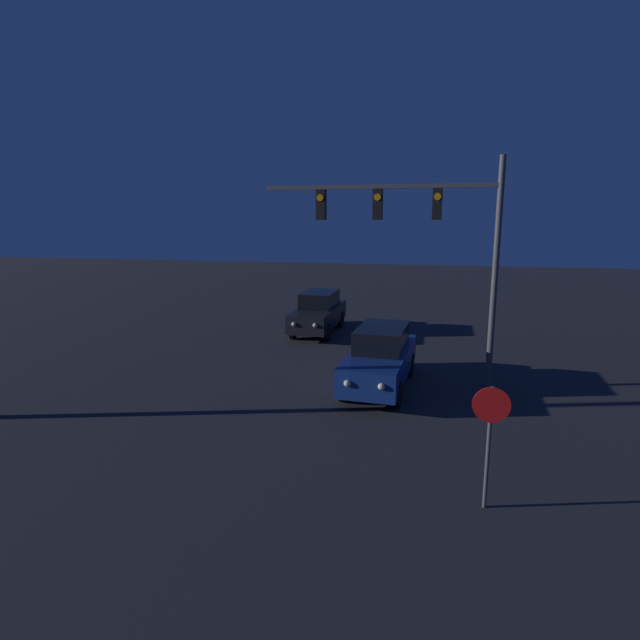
{
  "coord_description": "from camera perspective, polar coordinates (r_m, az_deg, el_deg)",
  "views": [
    {
      "loc": [
        3.36,
        2.39,
        4.96
      ],
      "look_at": [
        0.0,
        17.18,
        1.92
      ],
      "focal_mm": 28.0,
      "sensor_mm": 36.0,
      "label": 1
    }
  ],
  "objects": [
    {
      "name": "car_near",
      "position": [
        15.08,
        6.95,
        -4.23
      ],
      "size": [
        1.93,
        4.88,
        1.83
      ],
      "rotation": [
        0.0,
        0.0,
        3.07
      ],
      "color": "navy",
      "rests_on": "ground_plane"
    },
    {
      "name": "stop_sign",
      "position": [
        9.13,
        18.84,
        -11.4
      ],
      "size": [
        0.63,
        0.07,
        2.22
      ],
      "color": "#4C4C51",
      "rests_on": "ground_plane"
    },
    {
      "name": "car_far",
      "position": [
        22.27,
        -0.15,
        0.92
      ],
      "size": [
        1.71,
        4.83,
        1.83
      ],
      "rotation": [
        0.0,
        0.0,
        3.13
      ],
      "color": "black",
      "rests_on": "ground_plane"
    },
    {
      "name": "traffic_signal_mast",
      "position": [
        15.16,
        11.95,
        10.02
      ],
      "size": [
        6.97,
        0.3,
        6.74
      ],
      "color": "#4C4C51",
      "rests_on": "ground_plane"
    }
  ]
}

